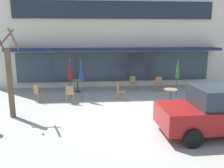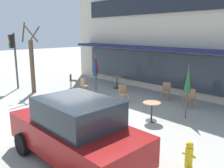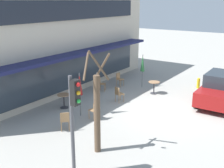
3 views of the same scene
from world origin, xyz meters
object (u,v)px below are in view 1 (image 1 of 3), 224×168
at_px(cafe_chair_2, 134,82).
at_px(cafe_chair_4, 38,92).
at_px(street_tree, 10,78).
at_px(cafe_table_near_wall, 77,84).
at_px(cafe_chair_3, 120,90).
at_px(cafe_chair_0, 70,93).
at_px(cafe_chair_1, 159,83).
at_px(cafe_table_streetside, 171,94).
at_px(patio_umbrella_corner_open, 81,71).
at_px(patio_umbrella_green_folded, 178,69).
at_px(patio_umbrella_cream_folded, 70,69).
at_px(parked_sedan, 219,111).

distance_m(cafe_chair_2, cafe_chair_4, 5.90).
distance_m(cafe_chair_4, street_tree, 2.63).
relative_size(cafe_table_near_wall, street_tree, 0.19).
height_order(cafe_chair_3, street_tree, street_tree).
distance_m(cafe_chair_0, cafe_chair_1, 5.73).
relative_size(cafe_table_streetside, cafe_chair_3, 0.85).
xyz_separation_m(cafe_table_near_wall, cafe_chair_0, (-0.27, -2.30, 0.01)).
relative_size(cafe_chair_1, street_tree, 0.22).
xyz_separation_m(cafe_table_streetside, patio_umbrella_corner_open, (-4.59, 0.90, 1.11)).
distance_m(cafe_table_near_wall, cafe_chair_0, 2.32).
bearing_deg(patio_umbrella_green_folded, street_tree, -162.76).
distance_m(cafe_table_near_wall, cafe_chair_2, 3.53).
bearing_deg(cafe_chair_3, street_tree, -155.32).
bearing_deg(cafe_chair_0, cafe_chair_2, 32.65).
relative_size(cafe_chair_1, cafe_chair_3, 1.00).
bearing_deg(cafe_chair_4, patio_umbrella_green_folded, 2.31).
bearing_deg(cafe_chair_3, patio_umbrella_cream_folded, 169.48).
relative_size(patio_umbrella_green_folded, patio_umbrella_corner_open, 1.00).
height_order(cafe_chair_0, cafe_chair_1, same).
xyz_separation_m(patio_umbrella_cream_folded, street_tree, (-2.30, -2.81, 0.09)).
relative_size(cafe_table_streetside, parked_sedan, 0.18).
bearing_deg(cafe_table_near_wall, cafe_chair_4, -135.46).
height_order(patio_umbrella_green_folded, cafe_chair_2, patio_umbrella_green_folded).
xyz_separation_m(cafe_table_near_wall, street_tree, (-2.60, -4.22, 1.20)).
bearing_deg(patio_umbrella_corner_open, cafe_chair_0, -152.91).
relative_size(cafe_chair_3, street_tree, 0.22).
bearing_deg(street_tree, cafe_chair_2, 35.36).
bearing_deg(cafe_table_near_wall, cafe_chair_0, -96.71).
height_order(patio_umbrella_green_folded, street_tree, street_tree).
relative_size(cafe_table_streetside, patio_umbrella_cream_folded, 0.35).
bearing_deg(cafe_chair_2, parked_sedan, -75.24).
height_order(cafe_table_streetside, patio_umbrella_cream_folded, patio_umbrella_cream_folded).
relative_size(patio_umbrella_corner_open, parked_sedan, 0.52).
height_order(patio_umbrella_cream_folded, cafe_chair_0, patio_umbrella_cream_folded).
height_order(patio_umbrella_green_folded, cafe_chair_4, patio_umbrella_green_folded).
bearing_deg(patio_umbrella_cream_folded, cafe_chair_2, 21.90).
bearing_deg(cafe_chair_0, cafe_chair_4, 168.63).
xyz_separation_m(patio_umbrella_green_folded, patio_umbrella_corner_open, (-5.36, -0.35, 0.00)).
xyz_separation_m(patio_umbrella_corner_open, parked_sedan, (5.02, -4.76, -0.75)).
height_order(patio_umbrella_cream_folded, patio_umbrella_corner_open, same).
relative_size(cafe_chair_2, street_tree, 0.22).
distance_m(patio_umbrella_corner_open, cafe_chair_1, 5.18).
height_order(patio_umbrella_cream_folded, cafe_chair_3, patio_umbrella_cream_folded).
height_order(patio_umbrella_corner_open, cafe_chair_0, patio_umbrella_corner_open).
bearing_deg(cafe_chair_1, street_tree, -152.62).
relative_size(cafe_table_streetside, patio_umbrella_green_folded, 0.35).
bearing_deg(cafe_chair_4, cafe_chair_3, 0.56).
height_order(patio_umbrella_cream_folded, street_tree, street_tree).
xyz_separation_m(cafe_chair_2, cafe_chair_4, (-5.52, -2.09, 0.00)).
bearing_deg(cafe_chair_3, cafe_chair_4, -179.44).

